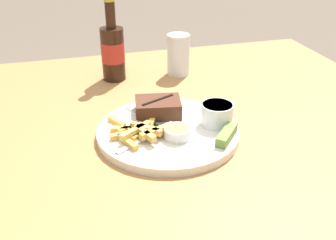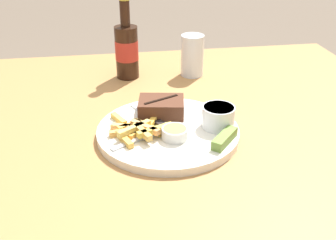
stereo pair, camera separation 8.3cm
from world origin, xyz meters
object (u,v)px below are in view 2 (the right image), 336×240
coleslaw_cup (218,116)px  knife_utensil (155,121)px  dinner_plate (168,132)px  drinking_glass (192,55)px  steak_portion (161,107)px  fork_utensil (137,140)px  dipping_sauce_cup (175,133)px  beer_bottle (127,49)px  pickle_spear (225,138)px

coleslaw_cup → knife_utensil: (-0.13, 0.04, -0.02)m
dinner_plate → drinking_glass: (0.12, 0.34, 0.05)m
drinking_glass → coleslaw_cup: bearing=-92.6°
steak_portion → fork_utensil: size_ratio=0.93×
dipping_sauce_cup → fork_utensil: (-0.08, 0.00, -0.01)m
coleslaw_cup → beer_bottle: bearing=115.5°
dipping_sauce_cup → dinner_plate: bearing=99.7°
steak_portion → pickle_spear: 0.18m
dinner_plate → dipping_sauce_cup: (0.01, -0.04, 0.02)m
dinner_plate → beer_bottle: bearing=100.3°
pickle_spear → knife_utensil: bearing=139.8°
steak_portion → dipping_sauce_cup: 0.11m
fork_utensil → drinking_glass: (0.19, 0.38, 0.04)m
pickle_spear → fork_utensil: size_ratio=0.62×
dinner_plate → dipping_sauce_cup: size_ratio=5.64×
steak_portion → beer_bottle: beer_bottle is taller
coleslaw_cup → dinner_plate: bearing=175.3°
pickle_spear → drinking_glass: 0.41m
pickle_spear → beer_bottle: (-0.17, 0.43, 0.06)m
fork_utensil → coleslaw_cup: bearing=-20.0°
drinking_glass → pickle_spear: bearing=-92.8°
beer_bottle → knife_utensil: bearing=-82.9°
fork_utensil → drinking_glass: 0.43m
pickle_spear → fork_utensil: bearing=168.5°
dinner_plate → pickle_spear: bearing=-36.3°
dipping_sauce_cup → beer_bottle: bearing=100.2°
drinking_glass → steak_portion: bearing=-115.5°
steak_portion → drinking_glass: size_ratio=0.95×
knife_utensil → beer_bottle: 0.33m
knife_utensil → drinking_glass: drinking_glass is taller
dinner_plate → knife_utensil: knife_utensil is taller
steak_portion → dipping_sauce_cup: (0.01, -0.11, -0.01)m
steak_portion → drinking_glass: (0.13, 0.27, 0.02)m
coleslaw_cup → beer_bottle: size_ratio=0.30×
steak_portion → fork_utensil: bearing=-121.1°
steak_portion → knife_utensil: 0.04m
dipping_sauce_cup → steak_portion: bearing=96.4°
pickle_spear → knife_utensil: (-0.13, 0.11, -0.01)m
coleslaw_cup → dipping_sauce_cup: bearing=-161.1°
beer_bottle → pickle_spear: bearing=-68.6°
dinner_plate → pickle_spear: (0.10, -0.08, 0.02)m
pickle_spear → coleslaw_cup: bearing=86.4°
dinner_plate → coleslaw_cup: (0.11, -0.01, 0.04)m
dinner_plate → pickle_spear: 0.13m
coleslaw_cup → fork_utensil: 0.18m
knife_utensil → beer_bottle: bearing=-16.7°
fork_utensil → drinking_glass: drinking_glass is taller
beer_bottle → drinking_glass: 0.19m
beer_bottle → fork_utensil: bearing=-90.9°
dipping_sauce_cup → pickle_spear: dipping_sauce_cup is taller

